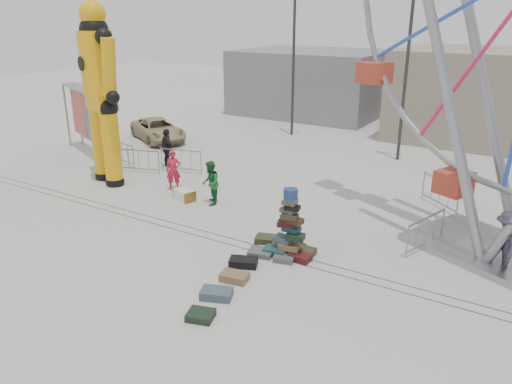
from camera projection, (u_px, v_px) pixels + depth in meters
The scene contains 27 objects.
ground at pixel (186, 243), 15.98m from camera, with size 90.00×90.00×0.00m, color #9E9E99.
track_line_near at pixel (198, 236), 16.46m from camera, with size 40.00×0.04×0.01m, color #47443F.
track_line_far at pixel (205, 231), 16.78m from camera, with size 40.00×0.04×0.01m, color #47443F.
building_right at pixel (509, 97), 27.77m from camera, with size 12.00×8.00×5.00m, color gray.
building_left at pixel (313, 82), 35.83m from camera, with size 10.00×8.00×4.40m, color gray.
lamp_post_right at pixel (409, 68), 23.38m from camera, with size 1.41×0.25×8.00m.
lamp_post_left at pixel (295, 58), 28.40m from camera, with size 1.41×0.25×8.00m.
suitcase_tower at pixel (290, 237), 14.95m from camera, with size 1.52×1.34×2.15m.
crash_test_dummy at pixel (100, 88), 20.30m from camera, with size 3.01×1.51×7.65m.
banner_scaffold at pixel (84, 105), 25.05m from camera, with size 4.63×2.59×3.40m.
steamer_trunk at pixel (184, 195), 19.54m from camera, with size 0.90×0.52×0.42m, color silver.
row_case_0 at pixel (266, 239), 15.99m from camera, with size 0.67×0.53×0.20m, color #34381C.
row_case_1 at pixel (261, 253), 15.12m from camera, with size 0.73×0.55×0.17m, color #515458.
row_case_2 at pixel (243, 262), 14.48m from camera, with size 0.81×0.48×0.24m, color black.
row_case_3 at pixel (234, 277), 13.70m from camera, with size 0.75×0.50×0.22m, color brown.
row_case_4 at pixel (217, 294), 12.87m from camera, with size 0.81×0.52×0.23m, color #41545D.
row_case_5 at pixel (201, 315), 12.00m from camera, with size 0.63×0.54×0.18m, color black.
barricade_dummy_a at pixel (122, 153), 24.06m from camera, with size 2.00×0.10×1.10m, color gray, non-canonical shape.
barricade_dummy_b at pixel (139, 161), 22.76m from camera, with size 2.00×0.10×1.10m, color gray, non-canonical shape.
barricade_dummy_c at pixel (181, 161), 22.79m from camera, with size 2.00×0.10×1.10m, color gray, non-canonical shape.
barricade_wheel_front at pixel (426, 232), 15.39m from camera, with size 2.00×0.10×1.10m, color gray, non-canonical shape.
barricade_wheel_back at pixel (440, 193), 18.70m from camera, with size 2.00×0.10×1.10m, color gray, non-canonical shape.
pedestrian_red at pixel (173, 170), 20.46m from camera, with size 0.61×0.40×1.66m, color #B81A2E.
pedestrian_green at pixel (210, 183), 18.89m from camera, with size 0.83×0.65×1.71m, color #175D28.
pedestrian_black at pixel (167, 148), 23.39m from camera, with size 1.08×0.45×1.85m, color black.
pedestrian_grey at pixel (505, 243), 13.86m from camera, with size 1.19×0.69×1.85m, color #2A2835.
parked_suv at pixel (158, 130), 28.44m from camera, with size 2.05×4.45×1.24m, color tan.
Camera 1 is at (9.42, -11.20, 6.98)m, focal length 35.00 mm.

